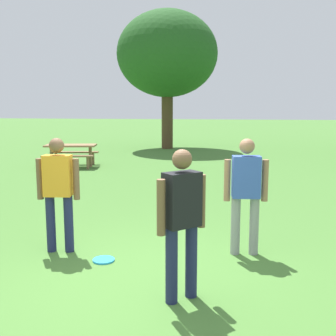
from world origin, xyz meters
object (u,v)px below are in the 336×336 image
object	(u,v)px
person_catcher	(246,189)
person_bystander	(182,215)
frisbee	(104,260)
picnic_table_near	(71,151)
tree_tall_left	(167,55)
person_thrower	(58,187)

from	to	relation	value
person_catcher	person_bystander	bearing A→B (deg)	-115.11
person_bystander	frisbee	bearing A→B (deg)	141.66
person_bystander	picnic_table_near	bearing A→B (deg)	118.67
person_bystander	tree_tall_left	distance (m)	16.30
person_bystander	frisbee	world-z (taller)	person_bystander
person_bystander	tree_tall_left	size ratio (longest dim) A/B	0.25
frisbee	picnic_table_near	world-z (taller)	picnic_table_near
person_bystander	person_catcher	bearing A→B (deg)	64.89
person_bystander	frisbee	xyz separation A→B (m)	(-1.18, 0.93, -0.93)
picnic_table_near	person_catcher	bearing A→B (deg)	-53.18
person_thrower	picnic_table_near	distance (m)	8.48
person_catcher	person_bystander	size ratio (longest dim) A/B	1.00
picnic_table_near	tree_tall_left	size ratio (longest dim) A/B	0.29
picnic_table_near	tree_tall_left	bearing A→B (deg)	70.79
person_thrower	person_bystander	size ratio (longest dim) A/B	1.00
person_catcher	tree_tall_left	bearing A→B (deg)	103.43
picnic_table_near	tree_tall_left	xyz separation A→B (m)	(2.30, 6.59, 3.95)
person_thrower	person_bystander	world-z (taller)	same
person_thrower	tree_tall_left	xyz separation A→B (m)	(-0.77, 14.48, 3.57)
person_thrower	person_catcher	world-z (taller)	same
tree_tall_left	frisbee	bearing A→B (deg)	-84.21
person_catcher	picnic_table_near	size ratio (longest dim) A/B	0.85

